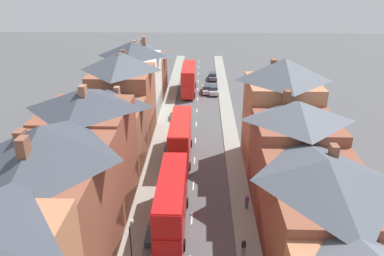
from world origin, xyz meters
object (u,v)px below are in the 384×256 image
car_parked_left_a (155,240)px  car_mid_black (213,76)px  pedestrian_mid_right (247,201)px  double_decker_bus_far_approaching (188,79)px  double_decker_bus_lead (172,202)px  double_decker_bus_mid_street (180,138)px  car_parked_left_b (170,153)px  pedestrian_mid_left (244,246)px  car_near_silver (214,90)px  car_parked_right_a (178,113)px  street_lamp (132,250)px  car_near_blue (207,89)px

car_parked_left_a → car_mid_black: (6.20, 53.33, -0.02)m
pedestrian_mid_right → car_parked_left_a: bearing=-146.0°
double_decker_bus_far_approaching → car_parked_left_a: 44.16m
double_decker_bus_lead → double_decker_bus_mid_street: (0.00, 13.99, 0.00)m
double_decker_bus_lead → double_decker_bus_mid_street: bearing=90.0°
car_mid_black → car_parked_left_b: 37.34m
pedestrian_mid_left → double_decker_bus_mid_street: bearing=109.7°
double_decker_bus_lead → double_decker_bus_far_approaching: 41.24m
car_near_silver → car_parked_right_a: bearing=-116.1°
car_near_silver → car_mid_black: bearing=90.0°
street_lamp → double_decker_bus_far_approaching: bearing=87.1°
car_parked_left_a → double_decker_bus_far_approaching: bearing=88.3°
car_near_blue → car_parked_left_b: bearing=-100.1°
double_decker_bus_mid_street → car_parked_right_a: 14.11m
double_decker_bus_far_approaching → pedestrian_mid_left: bearing=-82.0°
car_near_blue → double_decker_bus_lead: bearing=-95.0°
car_mid_black → pedestrian_mid_left: bearing=-88.5°
double_decker_bus_lead → car_near_blue: 41.44m
pedestrian_mid_right → car_mid_black: bearing=92.9°
car_parked_left_b → car_parked_right_a: bearing=90.0°
car_parked_right_a → pedestrian_mid_left: (7.63, -31.59, 0.22)m
double_decker_bus_mid_street → car_mid_black: bearing=82.3°
car_mid_black → street_lamp: size_ratio=0.82×
car_mid_black → street_lamp: bearing=-97.3°
double_decker_bus_far_approaching → pedestrian_mid_left: 45.42m
car_near_blue → car_mid_black: car_mid_black is taller
car_near_blue → street_lamp: 48.61m
double_decker_bus_far_approaching → car_parked_left_b: double_decker_bus_far_approaching is taller
street_lamp → pedestrian_mid_left: bearing=20.2°
double_decker_bus_lead → pedestrian_mid_right: (7.33, 2.95, -1.78)m
double_decker_bus_far_approaching → car_parked_left_a: double_decker_bus_far_approaching is taller
car_parked_right_a → car_mid_black: (6.20, 22.58, -0.01)m
street_lamp → car_parked_right_a: bearing=88.1°
car_mid_black → pedestrian_mid_right: pedestrian_mid_right is taller
double_decker_bus_lead → car_parked_left_b: double_decker_bus_lead is taller
car_mid_black → pedestrian_mid_left: size_ratio=2.81×
car_mid_black → double_decker_bus_lead: bearing=-95.6°
car_near_blue → pedestrian_mid_left: size_ratio=2.83×
double_decker_bus_far_approaching → car_parked_left_a: size_ratio=2.38×
car_parked_left_a → street_lamp: street_lamp is taller
double_decker_bus_far_approaching → street_lamp: 48.24m
double_decker_bus_lead → pedestrian_mid_right: 8.10m
car_parked_left_b → pedestrian_mid_right: bearing=-51.1°
pedestrian_mid_left → street_lamp: (-8.78, -3.24, 2.21)m
car_near_blue → car_mid_black: (1.30, 9.24, 0.01)m
car_mid_black → pedestrian_mid_right: size_ratio=2.81×
double_decker_bus_far_approaching → pedestrian_mid_right: double_decker_bus_far_approaching is taller
double_decker_bus_lead → street_lamp: size_ratio=1.96×
double_decker_bus_mid_street → pedestrian_mid_left: bearing=-70.3°
double_decker_bus_far_approaching → car_parked_left_b: size_ratio=2.62×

